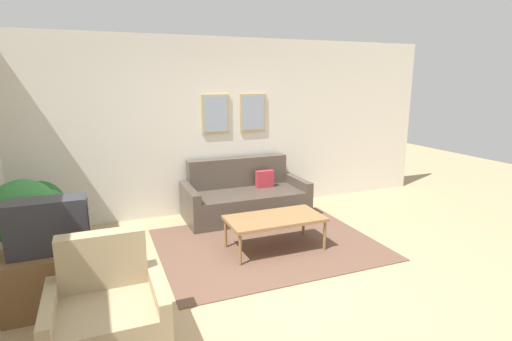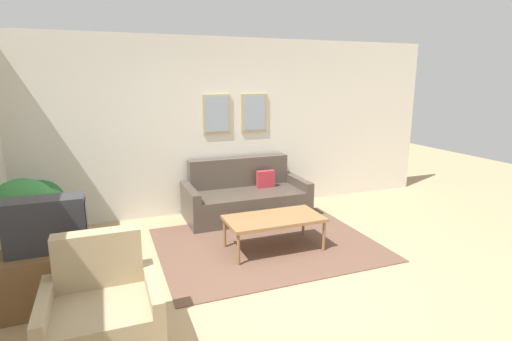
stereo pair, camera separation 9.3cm
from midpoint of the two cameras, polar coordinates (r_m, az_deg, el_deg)
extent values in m
plane|color=tan|center=(4.25, 3.12, -16.35)|extent=(16.00, 16.00, 0.00)
cube|color=brown|center=(5.21, 2.06, -10.47)|extent=(2.71, 2.13, 0.01)
cube|color=beige|center=(6.25, -6.78, 6.18)|extent=(8.00, 0.06, 2.70)
cube|color=tan|center=(6.23, -5.22, 8.04)|extent=(0.44, 0.03, 0.60)
cube|color=#8999A8|center=(6.22, -5.18, 8.03)|extent=(0.38, 0.01, 0.54)
cube|color=tan|center=(6.43, 0.15, 8.25)|extent=(0.44, 0.03, 0.60)
cube|color=#8999A8|center=(6.42, 0.21, 8.23)|extent=(0.38, 0.01, 0.54)
cube|color=#4C4238|center=(6.15, -0.95, -4.79)|extent=(1.61, 0.90, 0.41)
cube|color=#4C4238|center=(6.35, -2.05, -0.16)|extent=(1.61, 0.20, 0.46)
cube|color=#4C4238|center=(5.90, -8.88, -5.01)|extent=(0.12, 0.90, 0.55)
cube|color=#4C4238|center=(6.46, 6.27, -3.33)|extent=(0.12, 0.90, 0.55)
cube|color=#B22D38|center=(6.28, 1.79, -1.28)|extent=(0.28, 0.10, 0.28)
cube|color=olive|center=(4.93, 3.12, -6.89)|extent=(1.19, 0.62, 0.04)
cylinder|color=olive|center=(4.59, -1.94, -11.30)|extent=(0.04, 0.04, 0.39)
cylinder|color=olive|center=(5.03, 10.19, -9.26)|extent=(0.04, 0.04, 0.39)
cylinder|color=olive|center=(5.06, -3.96, -8.95)|extent=(0.04, 0.04, 0.39)
cylinder|color=olive|center=(5.46, 7.27, -7.34)|extent=(0.04, 0.04, 0.39)
cube|color=brown|center=(4.26, -26.47, -13.52)|extent=(0.84, 0.51, 0.55)
cube|color=#2D2D33|center=(4.07, -27.21, -6.89)|extent=(0.67, 0.28, 0.49)
cube|color=black|center=(4.04, -22.42, -6.54)|extent=(0.01, 0.23, 0.39)
cube|color=tan|center=(3.46, -20.17, -20.44)|extent=(0.67, 0.76, 0.44)
cube|color=tan|center=(3.51, -20.87, -11.64)|extent=(0.67, 0.16, 0.46)
cube|color=tan|center=(3.45, -26.96, -19.97)|extent=(0.09, 0.76, 0.56)
cube|color=tan|center=(3.44, -13.55, -18.98)|extent=(0.09, 0.76, 0.56)
cylinder|color=slate|center=(5.01, -28.98, -11.83)|extent=(0.28, 0.28, 0.23)
cylinder|color=#51381E|center=(4.92, -29.26, -9.49)|extent=(0.04, 0.04, 0.21)
sphere|color=#337A38|center=(4.80, -29.79, -5.07)|extent=(0.69, 0.69, 0.69)
cylinder|color=slate|center=(5.62, -27.44, -9.22)|extent=(0.20, 0.20, 0.19)
cylinder|color=#51381E|center=(5.56, -27.64, -7.47)|extent=(0.04, 0.04, 0.17)
sphere|color=#1E5628|center=(5.46, -28.00, -4.21)|extent=(0.58, 0.58, 0.58)
cylinder|color=#935638|center=(5.26, -26.84, -10.65)|extent=(0.31, 0.31, 0.19)
cylinder|color=#51381E|center=(5.20, -27.05, -8.82)|extent=(0.04, 0.04, 0.17)
sphere|color=#337A38|center=(5.09, -27.42, -5.39)|extent=(0.57, 0.57, 0.57)
camera|label=1|loc=(0.05, -89.51, 0.11)|focal=28.00mm
camera|label=2|loc=(0.05, 90.49, -0.11)|focal=28.00mm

